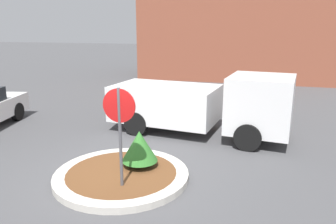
{
  "coord_description": "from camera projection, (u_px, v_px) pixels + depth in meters",
  "views": [
    {
      "loc": [
        3.12,
        -6.78,
        3.62
      ],
      "look_at": [
        0.7,
        1.68,
        1.31
      ],
      "focal_mm": 35.0,
      "sensor_mm": 36.0,
      "label": 1
    }
  ],
  "objects": [
    {
      "name": "storefront_building",
      "position": [
        237.0,
        29.0,
        23.39
      ],
      "size": [
        13.07,
        6.07,
        6.91
      ],
      "color": "brown",
      "rests_on": "ground_plane"
    },
    {
      "name": "utility_truck",
      "position": [
        203.0,
        104.0,
        11.12
      ],
      "size": [
        6.25,
        2.81,
        2.12
      ],
      "rotation": [
        0.0,
        0.0,
        -0.12
      ],
      "color": "silver",
      "rests_on": "ground_plane"
    },
    {
      "name": "stop_sign",
      "position": [
        120.0,
        121.0,
        6.97
      ],
      "size": [
        0.74,
        0.07,
        2.39
      ],
      "color": "#4C4C51",
      "rests_on": "ground_plane"
    },
    {
      "name": "traffic_island",
      "position": [
        122.0,
        175.0,
        8.03
      ],
      "size": [
        3.28,
        3.28,
        0.16
      ],
      "color": "#BCB7AD",
      "rests_on": "ground_plane"
    },
    {
      "name": "island_shrub",
      "position": [
        139.0,
        146.0,
        8.22
      ],
      "size": [
        0.91,
        0.91,
        0.93
      ],
      "color": "brown",
      "rests_on": "traffic_island"
    },
    {
      "name": "ground_plane",
      "position": [
        122.0,
        178.0,
        8.05
      ],
      "size": [
        120.0,
        120.0,
        0.0
      ],
      "primitive_type": "plane",
      "color": "#474749"
    }
  ]
}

